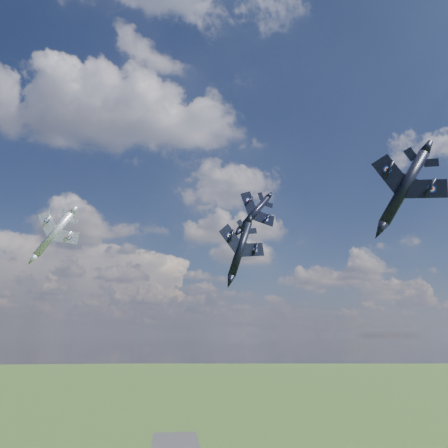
{
  "coord_description": "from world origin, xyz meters",
  "views": [
    {
      "loc": [
        -6.74,
        -66.41,
        62.24
      ],
      "look_at": [
        3.17,
        12.5,
        82.61
      ],
      "focal_mm": 35.0,
      "sensor_mm": 36.0,
      "label": 1
    }
  ],
  "objects": [
    {
      "name": "jet_left_silver",
      "position": [
        -30.01,
        22.38,
        81.99
      ],
      "size": [
        11.87,
        15.73,
        8.61
      ],
      "primitive_type": null,
      "rotation": [
        0.0,
        0.62,
        -0.11
      ],
      "color": "#92959B"
    },
    {
      "name": "jet_right_navy",
      "position": [
        24.63,
        -13.65,
        81.75
      ],
      "size": [
        16.49,
        18.74,
        8.68
      ],
      "primitive_type": null,
      "rotation": [
        0.0,
        0.56,
        -0.41
      ],
      "color": "black"
    },
    {
      "name": "jet_high_navy",
      "position": [
        10.66,
        21.4,
        87.36
      ],
      "size": [
        13.3,
        16.47,
        8.96
      ],
      "primitive_type": null,
      "rotation": [
        0.0,
        0.71,
        0.28
      ],
      "color": "black"
    },
    {
      "name": "jet_lead_navy",
      "position": [
        7.41,
        19.86,
        79.33
      ],
      "size": [
        17.79,
        20.06,
        7.32
      ],
      "primitive_type": null,
      "rotation": [
        0.0,
        0.35,
        0.4
      ],
      "color": "black"
    }
  ]
}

